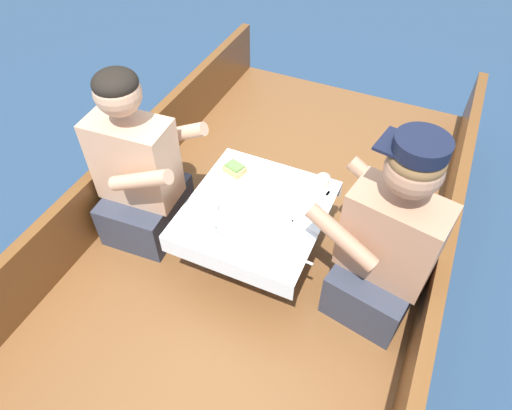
% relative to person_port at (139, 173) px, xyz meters
% --- Properties ---
extents(ground_plane, '(60.00, 60.00, 0.00)m').
position_rel_person_port_xyz_m(ground_plane, '(0.63, 0.11, -0.65)').
color(ground_plane, navy).
extents(boat_deck, '(1.82, 3.41, 0.25)m').
position_rel_person_port_xyz_m(boat_deck, '(0.63, 0.11, -0.52)').
color(boat_deck, brown).
rests_on(boat_deck, ground_plane).
extents(gunwale_port, '(0.06, 3.41, 0.36)m').
position_rel_person_port_xyz_m(gunwale_port, '(-0.25, 0.11, -0.22)').
color(gunwale_port, brown).
rests_on(gunwale_port, boat_deck).
extents(gunwale_starboard, '(0.06, 3.41, 0.36)m').
position_rel_person_port_xyz_m(gunwale_starboard, '(1.51, 0.11, -0.22)').
color(gunwale_starboard, brown).
rests_on(gunwale_starboard, boat_deck).
extents(cockpit_table, '(0.66, 0.69, 0.37)m').
position_rel_person_port_xyz_m(cockpit_table, '(0.63, 0.05, -0.07)').
color(cockpit_table, '#B2B2B7').
rests_on(cockpit_table, boat_deck).
extents(person_port, '(0.54, 0.47, 0.98)m').
position_rel_person_port_xyz_m(person_port, '(0.00, 0.00, 0.00)').
color(person_port, '#333847').
rests_on(person_port, boat_deck).
extents(person_starboard, '(0.58, 0.52, 0.99)m').
position_rel_person_port_xyz_m(person_starboard, '(1.26, 0.05, 0.01)').
color(person_starboard, '#333847').
rests_on(person_starboard, boat_deck).
extents(plate_sandwich, '(0.20, 0.20, 0.01)m').
position_rel_person_port_xyz_m(plate_sandwich, '(0.43, 0.23, -0.03)').
color(plate_sandwich, white).
rests_on(plate_sandwich, cockpit_table).
extents(plate_bread, '(0.22, 0.22, 0.01)m').
position_rel_person_port_xyz_m(plate_bread, '(0.71, 0.04, -0.03)').
color(plate_bread, white).
rests_on(plate_bread, cockpit_table).
extents(sandwich, '(0.12, 0.11, 0.05)m').
position_rel_person_port_xyz_m(sandwich, '(0.43, 0.23, 0.00)').
color(sandwich, tan).
rests_on(sandwich, plate_sandwich).
extents(bowl_port_near, '(0.14, 0.14, 0.04)m').
position_rel_person_port_xyz_m(bowl_port_near, '(0.41, -0.07, -0.01)').
color(bowl_port_near, white).
rests_on(bowl_port_near, cockpit_table).
extents(bowl_starboard_near, '(0.12, 0.12, 0.04)m').
position_rel_person_port_xyz_m(bowl_starboard_near, '(0.80, 0.20, -0.01)').
color(bowl_starboard_near, white).
rests_on(bowl_starboard_near, cockpit_table).
extents(coffee_cup_port, '(0.11, 0.08, 0.05)m').
position_rel_person_port_xyz_m(coffee_cup_port, '(0.64, 0.29, -0.00)').
color(coffee_cup_port, white).
rests_on(coffee_cup_port, cockpit_table).
extents(coffee_cup_starboard, '(0.09, 0.06, 0.06)m').
position_rel_person_port_xyz_m(coffee_cup_starboard, '(0.50, -0.18, -0.00)').
color(coffee_cup_starboard, white).
rests_on(coffee_cup_starboard, cockpit_table).
extents(tin_can, '(0.07, 0.07, 0.05)m').
position_rel_person_port_xyz_m(tin_can, '(0.87, 0.34, -0.00)').
color(tin_can, silver).
rests_on(tin_can, cockpit_table).
extents(utensil_fork_port, '(0.04, 0.17, 0.00)m').
position_rel_person_port_xyz_m(utensil_fork_port, '(0.91, 0.24, -0.03)').
color(utensil_fork_port, silver).
rests_on(utensil_fork_port, cockpit_table).
extents(utensil_knife_port, '(0.17, 0.05, 0.00)m').
position_rel_person_port_xyz_m(utensil_knife_port, '(0.85, -0.23, -0.03)').
color(utensil_knife_port, silver).
rests_on(utensil_knife_port, cockpit_table).
extents(utensil_fork_starboard, '(0.17, 0.06, 0.00)m').
position_rel_person_port_xyz_m(utensil_fork_starboard, '(0.86, 0.04, -0.03)').
color(utensil_fork_starboard, silver).
rests_on(utensil_fork_starboard, cockpit_table).
extents(utensil_knife_starboard, '(0.17, 0.02, 0.00)m').
position_rel_person_port_xyz_m(utensil_knife_starboard, '(0.90, -0.15, -0.03)').
color(utensil_knife_starboard, silver).
rests_on(utensil_knife_starboard, cockpit_table).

